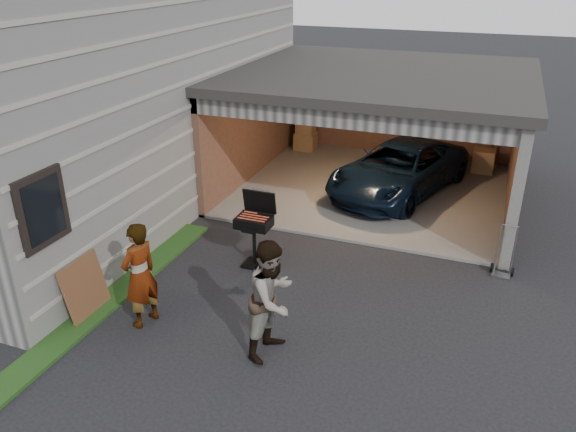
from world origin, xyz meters
name	(u,v)px	position (x,y,z in m)	size (l,w,h in m)	color
ground	(230,331)	(0.00, 0.00, 0.00)	(80.00, 80.00, 0.00)	black
house	(67,77)	(-6.00, 4.00, 2.75)	(7.00, 11.00, 5.50)	#474744
groundcover_strip	(68,334)	(-2.25, -1.00, 0.03)	(0.50, 8.00, 0.06)	#193814
garage	(381,112)	(0.76, 6.79, 1.87)	(6.80, 6.30, 2.90)	#605E59
minivan	(399,171)	(1.36, 6.38, 0.59)	(1.96, 4.26, 1.18)	black
woman	(140,275)	(-1.35, -0.28, 0.86)	(0.63, 0.41, 1.73)	#C7E5FB
man	(272,299)	(0.80, -0.20, 0.90)	(0.87, 0.68, 1.79)	#3E2218
bbq_grill	(255,224)	(-0.47, 2.04, 0.84)	(0.63, 0.55, 1.41)	black
propane_tank	(270,259)	(-0.12, 1.93, 0.24)	(0.32, 0.32, 0.48)	silver
plywood_panel	(85,288)	(-2.34, -0.40, 0.48)	(0.04, 0.86, 0.97)	brown
hand_truck	(503,266)	(3.87, 3.27, 0.19)	(0.42, 0.34, 0.99)	slate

